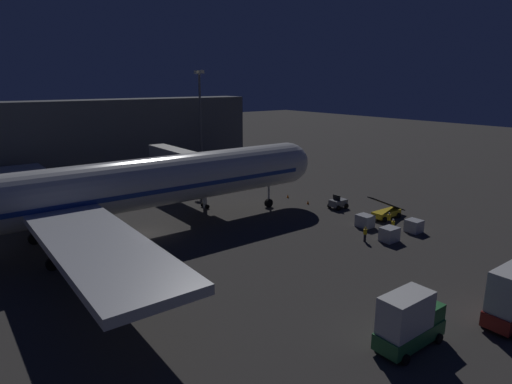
% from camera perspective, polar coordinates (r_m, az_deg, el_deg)
% --- Properties ---
extents(ground_plane, '(320.00, 320.00, 0.00)m').
position_cam_1_polar(ground_plane, '(52.04, -14.32, -5.36)').
color(ground_plane, '#383533').
extents(airliner_at_gate, '(50.03, 65.41, 17.91)m').
position_cam_1_polar(airliner_at_gate, '(48.11, -23.41, -0.47)').
color(airliner_at_gate, silver).
rests_on(airliner_at_gate, ground_plane).
extents(jet_bridge, '(18.01, 3.40, 7.48)m').
position_cam_1_polar(jet_bridge, '(63.79, -9.08, 4.05)').
color(jet_bridge, '#9E9E99').
rests_on(jet_bridge, ground_plane).
extents(terminal_wall, '(6.00, 80.00, 14.14)m').
position_cam_1_polar(terminal_wall, '(78.17, -27.94, 5.28)').
color(terminal_wall, '#4C4F54').
rests_on(terminal_wall, ground_plane).
extents(apron_floodlight_mast, '(2.90, 0.50, 19.10)m').
position_cam_1_polar(apron_floodlight_mast, '(82.15, -7.34, 9.96)').
color(apron_floodlight_mast, '#59595E').
rests_on(apron_floodlight_mast, ground_plane).
extents(pushback_tug, '(1.86, 2.33, 1.95)m').
position_cam_1_polar(pushback_tug, '(61.24, 10.75, -1.41)').
color(pushback_tug, slate).
rests_on(pushback_tug, ground_plane).
extents(belt_loader, '(1.96, 6.99, 3.40)m').
position_cam_1_polar(belt_loader, '(58.17, 16.79, -2.56)').
color(belt_loader, yellow).
rests_on(belt_loader, ground_plane).
extents(cargo_truck_aft, '(2.36, 5.39, 3.98)m').
position_cam_1_polar(cargo_truck_aft, '(31.24, 19.52, -15.65)').
color(cargo_truck_aft, '#287038').
rests_on(cargo_truck_aft, ground_plane).
extents(baggage_container_near_belt, '(1.55, 1.90, 1.56)m').
position_cam_1_polar(baggage_container_near_belt, '(50.24, 17.15, -5.34)').
color(baggage_container_near_belt, '#B7BABF').
rests_on(baggage_container_near_belt, ground_plane).
extents(baggage_container_mid_row, '(1.86, 1.61, 1.49)m').
position_cam_1_polar(baggage_container_mid_row, '(54.23, 14.15, -3.71)').
color(baggage_container_mid_row, '#B7BABF').
rests_on(baggage_container_mid_row, ground_plane).
extents(baggage_container_far_row, '(1.69, 1.60, 1.45)m').
position_cam_1_polar(baggage_container_far_row, '(54.15, 20.08, -4.22)').
color(baggage_container_far_row, '#B7BABF').
rests_on(baggage_container_far_row, ground_plane).
extents(ground_crew_by_belt_loader, '(0.40, 0.40, 1.69)m').
position_cam_1_polar(ground_crew_by_belt_loader, '(49.29, 14.18, -5.32)').
color(ground_crew_by_belt_loader, black).
rests_on(ground_crew_by_belt_loader, ground_plane).
extents(ground_crew_marshaller_fwd, '(0.40, 0.40, 1.90)m').
position_cam_1_polar(ground_crew_marshaller_fwd, '(54.66, 17.10, -3.44)').
color(ground_crew_marshaller_fwd, black).
rests_on(ground_crew_marshaller_fwd, ground_plane).
extents(ground_crew_under_port_wing, '(0.40, 0.40, 1.77)m').
position_cam_1_polar(ground_crew_under_port_wing, '(52.73, 17.58, -4.22)').
color(ground_crew_under_port_wing, black).
rests_on(ground_crew_under_port_wing, ground_plane).
extents(traffic_cone_nose_port, '(0.36, 0.36, 0.55)m').
position_cam_1_polar(traffic_cone_nose_port, '(62.80, 6.86, -1.34)').
color(traffic_cone_nose_port, orange).
rests_on(traffic_cone_nose_port, ground_plane).
extents(traffic_cone_nose_starboard, '(0.36, 0.36, 0.55)m').
position_cam_1_polar(traffic_cone_nose_starboard, '(65.91, 4.21, -0.52)').
color(traffic_cone_nose_starboard, orange).
rests_on(traffic_cone_nose_starboard, ground_plane).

